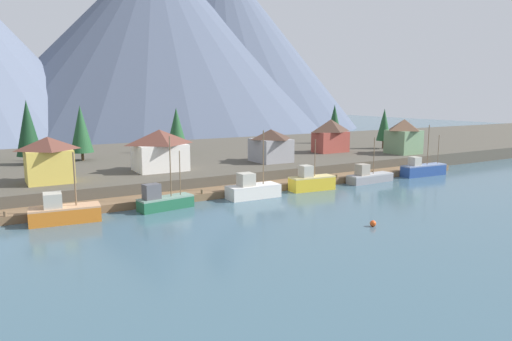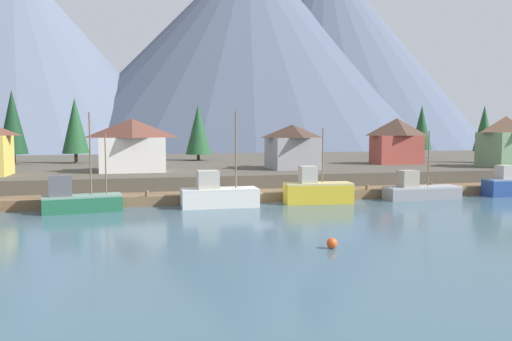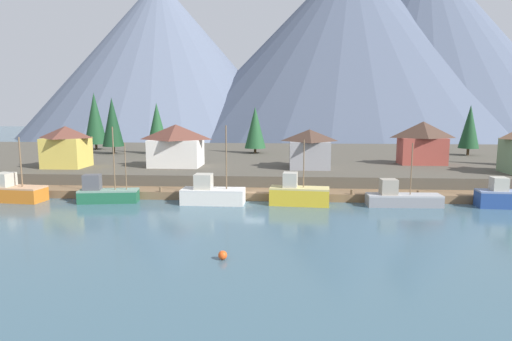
# 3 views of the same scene
# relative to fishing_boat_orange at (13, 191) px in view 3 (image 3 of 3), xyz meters

# --- Properties ---
(ground_plane) EXTENTS (400.00, 400.00, 1.00)m
(ground_plane) POSITION_rel_fishing_boat_orange_xyz_m (30.22, 21.95, -1.72)
(ground_plane) COLOR #3D5B6B
(dock) EXTENTS (80.00, 4.00, 1.60)m
(dock) POSITION_rel_fishing_boat_orange_xyz_m (30.22, 3.94, -0.71)
(dock) COLOR brown
(dock) RESTS_ON ground_plane
(shoreline_bank) EXTENTS (400.00, 56.00, 2.50)m
(shoreline_bank) POSITION_rel_fishing_boat_orange_xyz_m (30.22, 33.95, 0.03)
(shoreline_bank) COLOR #4C473D
(shoreline_bank) RESTS_ON ground_plane
(mountain_west_peak) EXTENTS (117.20, 117.20, 66.96)m
(mountain_west_peak) POSITION_rel_fishing_boat_orange_xyz_m (-20.88, 140.42, 32.26)
(mountain_west_peak) COLOR slate
(mountain_west_peak) RESTS_ON ground_plane
(mountain_central_peak) EXTENTS (151.13, 151.13, 76.66)m
(mountain_central_peak) POSITION_rel_fishing_boat_orange_xyz_m (61.25, 144.57, 37.12)
(mountain_central_peak) COLOR #4C566B
(mountain_central_peak) RESTS_ON ground_plane
(mountain_east_peak) EXTENTS (126.00, 126.00, 77.46)m
(mountain_east_peak) POSITION_rel_fishing_boat_orange_xyz_m (92.67, 144.43, 37.52)
(mountain_east_peak) COLOR #4C566B
(mountain_east_peak) RESTS_ON ground_plane
(fishing_boat_orange) EXTENTS (7.88, 3.63, 8.03)m
(fishing_boat_orange) POSITION_rel_fishing_boat_orange_xyz_m (0.00, 0.00, 0.00)
(fishing_boat_orange) COLOR #CC6B1E
(fishing_boat_orange) RESTS_ON ground_plane
(fishing_boat_green) EXTENTS (7.35, 3.35, 9.30)m
(fishing_boat_green) POSITION_rel_fishing_boat_orange_xyz_m (11.93, 0.09, -0.08)
(fishing_boat_green) COLOR #1E5B3D
(fishing_boat_green) RESTS_ON ground_plane
(fishing_boat_white) EXTENTS (7.64, 3.17, 9.51)m
(fishing_boat_white) POSITION_rel_fishing_boat_orange_xyz_m (25.09, 0.22, 0.00)
(fishing_boat_white) COLOR silver
(fishing_boat_white) RESTS_ON ground_plane
(fishing_boat_yellow) EXTENTS (7.25, 3.14, 7.84)m
(fishing_boat_yellow) POSITION_rel_fishing_boat_orange_xyz_m (35.57, 0.26, 0.12)
(fishing_boat_yellow) COLOR gold
(fishing_boat_yellow) RESTS_ON ground_plane
(fishing_boat_grey) EXTENTS (8.74, 2.68, 7.50)m
(fishing_boat_grey) POSITION_rel_fishing_boat_orange_xyz_m (47.76, 0.48, -0.23)
(fishing_boat_grey) COLOR gray
(fishing_boat_grey) RESTS_ON ground_plane
(house_grey) EXTENTS (6.21, 6.79, 5.86)m
(house_grey) POSITION_rel_fishing_boat_orange_xyz_m (37.61, 15.02, 4.28)
(house_grey) COLOR gray
(house_grey) RESTS_ON shoreline_bank
(house_red) EXTENTS (7.48, 4.30, 6.93)m
(house_red) POSITION_rel_fishing_boat_orange_xyz_m (56.10, 20.59, 4.83)
(house_red) COLOR #9E4238
(house_red) RESTS_ON shoreline_bank
(house_white) EXTENTS (8.15, 6.30, 6.55)m
(house_white) POSITION_rel_fishing_boat_orange_xyz_m (16.95, 15.41, 4.63)
(house_white) COLOR silver
(house_white) RESTS_ON shoreline_bank
(house_yellow) EXTENTS (6.21, 5.68, 6.33)m
(house_yellow) POSITION_rel_fishing_boat_orange_xyz_m (0.35, 13.25, 4.51)
(house_yellow) COLOR gold
(house_yellow) RESTS_ON shoreline_bank
(conifer_near_left) EXTENTS (4.11, 4.11, 10.12)m
(conifer_near_left) POSITION_rel_fishing_boat_orange_xyz_m (8.45, 33.92, 7.09)
(conifer_near_left) COLOR #4C3823
(conifer_near_left) RESTS_ON shoreline_bank
(conifer_near_right) EXTENTS (3.78, 3.78, 9.69)m
(conifer_near_right) POSITION_rel_fishing_boat_orange_xyz_m (69.31, 35.12, 6.81)
(conifer_near_right) COLOR #4C3823
(conifer_near_right) RESTS_ON shoreline_bank
(conifer_mid_left) EXTENTS (4.81, 4.81, 12.44)m
(conifer_mid_left) POSITION_rel_fishing_boat_orange_xyz_m (-7.80, 41.94, 8.14)
(conifer_mid_left) COLOR #4C3823
(conifer_mid_left) RESTS_ON shoreline_bank
(conifer_mid_right) EXTENTS (4.29, 4.29, 9.37)m
(conifer_mid_right) POSITION_rel_fishing_boat_orange_xyz_m (27.86, 36.38, 6.48)
(conifer_mid_right) COLOR #4C3823
(conifer_mid_right) RESTS_ON shoreline_bank
(conifer_back_left) EXTENTS (4.19, 4.19, 11.13)m
(conifer_back_left) POSITION_rel_fishing_boat_orange_xyz_m (-0.35, 33.28, 7.60)
(conifer_back_left) COLOR #4C3823
(conifer_back_left) RESTS_ON shoreline_bank
(channel_buoy) EXTENTS (0.70, 0.70, 0.70)m
(channel_buoy) POSITION_rel_fishing_boat_orange_xyz_m (29.24, -19.29, -0.87)
(channel_buoy) COLOR #E04C19
(channel_buoy) RESTS_ON ground_plane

